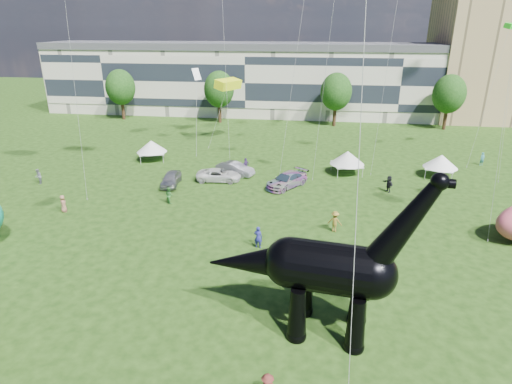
# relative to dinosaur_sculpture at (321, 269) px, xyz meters

# --- Properties ---
(ground) EXTENTS (220.00, 220.00, 0.00)m
(ground) POSITION_rel_dinosaur_sculpture_xyz_m (-5.63, 0.20, -3.92)
(ground) COLOR #16330C
(ground) RESTS_ON ground
(terrace_row) EXTENTS (78.00, 11.00, 12.00)m
(terrace_row) POSITION_rel_dinosaur_sculpture_xyz_m (-13.63, 62.20, 2.08)
(terrace_row) COLOR beige
(terrace_row) RESTS_ON ground
(tree_far_left) EXTENTS (5.20, 5.20, 9.44)m
(tree_far_left) POSITION_rel_dinosaur_sculpture_xyz_m (-35.63, 53.20, 2.37)
(tree_far_left) COLOR #382314
(tree_far_left) RESTS_ON ground
(tree_mid_left) EXTENTS (5.20, 5.20, 9.44)m
(tree_mid_left) POSITION_rel_dinosaur_sculpture_xyz_m (-17.63, 53.20, 2.37)
(tree_mid_left) COLOR #382314
(tree_mid_left) RESTS_ON ground
(tree_mid_right) EXTENTS (5.20, 5.20, 9.44)m
(tree_mid_right) POSITION_rel_dinosaur_sculpture_xyz_m (2.37, 53.20, 2.37)
(tree_mid_right) COLOR #382314
(tree_mid_right) RESTS_ON ground
(tree_far_right) EXTENTS (5.20, 5.20, 9.44)m
(tree_far_right) POSITION_rel_dinosaur_sculpture_xyz_m (20.37, 53.20, 2.37)
(tree_far_right) COLOR #382314
(tree_far_right) RESTS_ON ground
(dinosaur_sculpture) EXTENTS (12.77, 4.05, 10.39)m
(dinosaur_sculpture) POSITION_rel_dinosaur_sculpture_xyz_m (0.00, 0.00, 0.00)
(dinosaur_sculpture) COLOR black
(dinosaur_sculpture) RESTS_ON ground
(car_silver) EXTENTS (2.07, 4.39, 1.45)m
(car_silver) POSITION_rel_dinosaur_sculpture_xyz_m (-15.97, 21.44, -3.20)
(car_silver) COLOR #A5A6AA
(car_silver) RESTS_ON ground
(car_grey) EXTENTS (4.77, 2.90, 1.48)m
(car_grey) POSITION_rel_dinosaur_sculpture_xyz_m (-9.70, 25.74, -3.18)
(car_grey) COLOR gray
(car_grey) RESTS_ON ground
(car_white) EXTENTS (5.08, 2.60, 1.37)m
(car_white) POSITION_rel_dinosaur_sculpture_xyz_m (-11.11, 23.46, -3.24)
(car_white) COLOR silver
(car_white) RESTS_ON ground
(car_dark) EXTENTS (4.89, 5.65, 1.56)m
(car_dark) POSITION_rel_dinosaur_sculpture_xyz_m (-3.47, 22.64, -3.14)
(car_dark) COLOR #595960
(car_dark) RESTS_ON ground
(gazebo_near) EXTENTS (4.73, 4.73, 2.75)m
(gazebo_near) POSITION_rel_dinosaur_sculpture_xyz_m (3.13, 28.01, -1.99)
(gazebo_near) COLOR silver
(gazebo_near) RESTS_ON ground
(gazebo_far) EXTENTS (4.73, 4.73, 2.62)m
(gazebo_far) POSITION_rel_dinosaur_sculpture_xyz_m (13.59, 28.40, -2.08)
(gazebo_far) COLOR white
(gazebo_far) RESTS_ON ground
(gazebo_left) EXTENTS (4.76, 4.76, 2.63)m
(gazebo_left) POSITION_rel_dinosaur_sculpture_xyz_m (-21.26, 29.82, -2.07)
(gazebo_left) COLOR silver
(gazebo_left) RESTS_ON ground
(visitors) EXTENTS (51.18, 40.10, 1.85)m
(visitors) POSITION_rel_dinosaur_sculpture_xyz_m (-5.74, 15.63, -3.05)
(visitors) COLOR gray
(visitors) RESTS_ON ground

